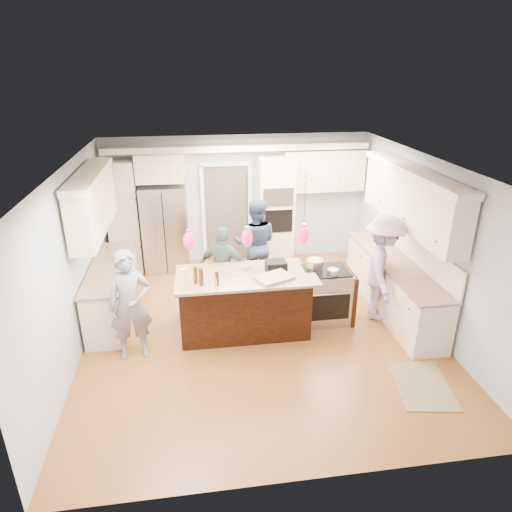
{
  "coord_description": "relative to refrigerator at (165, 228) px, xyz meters",
  "views": [
    {
      "loc": [
        -0.99,
        -6.37,
        4.04
      ],
      "look_at": [
        0.0,
        0.35,
        1.15
      ],
      "focal_mm": 32.0,
      "sensor_mm": 36.0,
      "label": 1
    }
  ],
  "objects": [
    {
      "name": "island_range",
      "position": [
        2.71,
        -2.49,
        -0.44
      ],
      "size": [
        0.82,
        0.71,
        0.92
      ],
      "color": "#B7B7BC",
      "rests_on": "ground"
    },
    {
      "name": "pot_large",
      "position": [
        2.51,
        -2.41,
        0.1
      ],
      "size": [
        0.27,
        0.27,
        0.16
      ],
      "primitive_type": "cylinder",
      "color": "#B7B7BC",
      "rests_on": "island_range"
    },
    {
      "name": "drink_can",
      "position": [
        0.85,
        -3.19,
        0.28
      ],
      "size": [
        0.07,
        0.07,
        0.12
      ],
      "primitive_type": "cylinder",
      "rotation": [
        0.0,
        0.0,
        0.08
      ],
      "color": "#B7B7BC",
      "rests_on": "kitchen_island"
    },
    {
      "name": "refrigerator",
      "position": [
        0.0,
        0.0,
        0.0
      ],
      "size": [
        0.9,
        0.7,
        1.8
      ],
      "primitive_type": "cube",
      "color": "#B7B7BC",
      "rests_on": "ground"
    },
    {
      "name": "back_upper_cabinets",
      "position": [
        0.8,
        0.12,
        0.77
      ],
      "size": [
        5.3,
        0.61,
        2.54
      ],
      "color": "beige",
      "rests_on": "ground"
    },
    {
      "name": "beer_bottle_a",
      "position": [
        0.56,
        -3.08,
        0.35
      ],
      "size": [
        0.08,
        0.08,
        0.25
      ],
      "primitive_type": "cylinder",
      "rotation": [
        0.0,
        0.0,
        -0.29
      ],
      "color": "#44220C",
      "rests_on": "kitchen_island"
    },
    {
      "name": "person_range_side",
      "position": [
        3.62,
        -2.54,
        0.01
      ],
      "size": [
        0.99,
        1.32,
        1.83
      ],
      "primitive_type": "imported",
      "rotation": [
        0.0,
        0.0,
        1.28
      ],
      "color": "#AE89B8",
      "rests_on": "ground"
    },
    {
      "name": "pendant_lights",
      "position": [
        1.3,
        -3.15,
        0.9
      ],
      "size": [
        1.75,
        0.15,
        1.03
      ],
      "color": "black",
      "rests_on": "ground"
    },
    {
      "name": "beer_bottle_b",
      "position": [
        0.86,
        -3.19,
        0.33
      ],
      "size": [
        0.07,
        0.07,
        0.23
      ],
      "primitive_type": "cylinder",
      "rotation": [
        0.0,
        0.0,
        -0.23
      ],
      "color": "#44220C",
      "rests_on": "kitchen_island"
    },
    {
      "name": "right_counter_run",
      "position": [
        3.99,
        -2.34,
        0.16
      ],
      "size": [
        0.64,
        3.1,
        2.51
      ],
      "color": "beige",
      "rests_on": "ground"
    },
    {
      "name": "person_far_right",
      "position": [
        1.05,
        -1.79,
        -0.15
      ],
      "size": [
        0.95,
        0.66,
        1.49
      ],
      "primitive_type": "imported",
      "rotation": [
        0.0,
        0.0,
        2.77
      ],
      "color": "#4A6865",
      "rests_on": "ground"
    },
    {
      "name": "beer_bottle_c",
      "position": [
        0.64,
        -3.16,
        0.35
      ],
      "size": [
        0.07,
        0.07,
        0.26
      ],
      "primitive_type": "cylinder",
      "rotation": [
        0.0,
        0.0,
        -0.08
      ],
      "color": "#44220C",
      "rests_on": "kitchen_island"
    },
    {
      "name": "water_bottle",
      "position": [
        0.4,
        -3.2,
        0.37
      ],
      "size": [
        0.07,
        0.07,
        0.3
      ],
      "primitive_type": "cylinder",
      "rotation": [
        0.0,
        0.0,
        0.04
      ],
      "color": "silver",
      "rests_on": "kitchen_island"
    },
    {
      "name": "person_far_left",
      "position": [
        1.73,
        -1.04,
        -0.03
      ],
      "size": [
        0.95,
        0.79,
        1.74
      ],
      "primitive_type": "imported",
      "rotation": [
        0.0,
        0.0,
        2.97
      ],
      "color": "#30415E",
      "rests_on": "ground"
    },
    {
      "name": "left_cabinets",
      "position": [
        -0.89,
        -1.84,
        0.16
      ],
      "size": [
        0.64,
        2.3,
        2.51
      ],
      "color": "beige",
      "rests_on": "ground"
    },
    {
      "name": "room_shell",
      "position": [
        1.55,
        -2.64,
        0.92
      ],
      "size": [
        5.54,
        6.04,
        2.72
      ],
      "color": "#B2BCC6",
      "rests_on": "ground"
    },
    {
      "name": "floor_rug",
      "position": [
        3.52,
        -4.38,
        -0.89
      ],
      "size": [
        0.88,
        1.15,
        0.01
      ],
      "primitive_type": "cube",
      "rotation": [
        0.0,
        0.0,
        -0.17
      ],
      "color": "#998553",
      "rests_on": "ground"
    },
    {
      "name": "ground_plane",
      "position": [
        1.55,
        -2.64,
        -0.9
      ],
      "size": [
        6.0,
        6.0,
        0.0
      ],
      "primitive_type": "plane",
      "color": "#B06430",
      "rests_on": "ground"
    },
    {
      "name": "pot_small",
      "position": [
        2.73,
        -2.67,
        0.07
      ],
      "size": [
        0.18,
        0.18,
        0.09
      ],
      "primitive_type": "cylinder",
      "color": "#B7B7BC",
      "rests_on": "island_range"
    },
    {
      "name": "oven_column",
      "position": [
        2.3,
        0.03,
        0.25
      ],
      "size": [
        0.72,
        0.69,
        2.3
      ],
      "color": "beige",
      "rests_on": "ground"
    },
    {
      "name": "cutting_board",
      "position": [
        1.7,
        -3.11,
        0.24
      ],
      "size": [
        0.62,
        0.55,
        0.04
      ],
      "primitive_type": "cube",
      "rotation": [
        0.0,
        0.0,
        0.43
      ],
      "color": "tan",
      "rests_on": "kitchen_island"
    },
    {
      "name": "kitchen_island",
      "position": [
        1.3,
        -2.57,
        -0.41
      ],
      "size": [
        2.1,
        1.46,
        1.12
      ],
      "color": "black",
      "rests_on": "ground"
    },
    {
      "name": "person_bar_end",
      "position": [
        -0.39,
        -3.09,
        -0.06
      ],
      "size": [
        0.67,
        0.49,
        1.68
      ],
      "primitive_type": "imported",
      "rotation": [
        0.0,
        0.0,
        0.16
      ],
      "color": "slate",
      "rests_on": "ground"
    }
  ]
}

